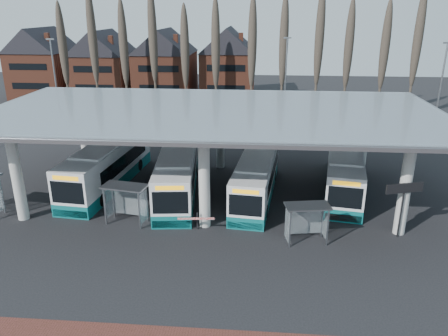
# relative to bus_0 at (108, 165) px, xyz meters

# --- Properties ---
(ground) EXTENTS (140.00, 140.00, 0.00)m
(ground) POSITION_rel_bus_0_xyz_m (8.33, -8.78, -1.58)
(ground) COLOR black
(ground) RESTS_ON ground
(station_canopy) EXTENTS (32.00, 16.00, 6.34)m
(station_canopy) POSITION_rel_bus_0_xyz_m (8.33, -0.78, 4.10)
(station_canopy) COLOR silver
(station_canopy) RESTS_ON ground
(poplar_row) EXTENTS (45.10, 1.10, 14.50)m
(poplar_row) POSITION_rel_bus_0_xyz_m (8.33, 24.22, 7.20)
(poplar_row) COLOR #473D33
(poplar_row) RESTS_ON ground
(townhouse_row) EXTENTS (36.80, 10.30, 12.25)m
(townhouse_row) POSITION_rel_bus_0_xyz_m (-7.42, 35.22, 4.36)
(townhouse_row) COLOR brown
(townhouse_row) RESTS_ON ground
(lamp_post_a) EXTENTS (0.80, 0.16, 10.17)m
(lamp_post_a) POSITION_rel_bus_0_xyz_m (-9.67, 13.22, 3.76)
(lamp_post_a) COLOR slate
(lamp_post_a) RESTS_ON ground
(lamp_post_b) EXTENTS (0.80, 0.16, 10.17)m
(lamp_post_b) POSITION_rel_bus_0_xyz_m (14.33, 17.22, 3.76)
(lamp_post_b) COLOR slate
(lamp_post_b) RESTS_ON ground
(lamp_post_c) EXTENTS (0.80, 0.16, 10.17)m
(lamp_post_c) POSITION_rel_bus_0_xyz_m (28.33, 11.22, 3.76)
(lamp_post_c) COLOR slate
(lamp_post_c) RESTS_ON ground
(bus_0) EXTENTS (3.76, 12.26, 3.35)m
(bus_0) POSITION_rel_bus_0_xyz_m (0.00, 0.00, 0.00)
(bus_0) COLOR white
(bus_0) RESTS_ON ground
(bus_1) EXTENTS (3.75, 11.99, 3.28)m
(bus_1) POSITION_rel_bus_0_xyz_m (5.67, -1.03, -0.04)
(bus_1) COLOR white
(bus_1) RESTS_ON ground
(bus_2) EXTENTS (3.54, 11.20, 3.06)m
(bus_2) POSITION_rel_bus_0_xyz_m (11.50, -1.20, -0.14)
(bus_2) COLOR white
(bus_2) RESTS_ON ground
(bus_3) EXTENTS (4.29, 11.70, 3.18)m
(bus_3) POSITION_rel_bus_0_xyz_m (18.09, 0.54, -0.08)
(bus_3) COLOR white
(bus_3) RESTS_ON ground
(shelter_1) EXTENTS (2.98, 1.86, 2.58)m
(shelter_1) POSITION_rel_bus_0_xyz_m (3.30, -6.16, 0.29)
(shelter_1) COLOR gray
(shelter_1) RESTS_ON ground
(shelter_2) EXTENTS (2.75, 1.70, 2.39)m
(shelter_2) POSITION_rel_bus_0_xyz_m (14.49, -7.75, 0.15)
(shelter_2) COLOR gray
(shelter_2) RESTS_ON ground
(info_sign_0) EXTENTS (2.28, 0.78, 3.48)m
(info_sign_0) POSITION_rel_bus_0_xyz_m (20.13, -6.76, 1.34)
(info_sign_0) COLOR black
(info_sign_0) RESTS_ON ground
(barrier) EXTENTS (2.25, 0.70, 1.12)m
(barrier) POSITION_rel_bus_0_xyz_m (7.91, -7.17, -0.71)
(barrier) COLOR black
(barrier) RESTS_ON ground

